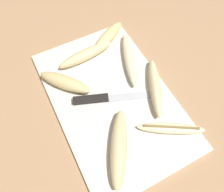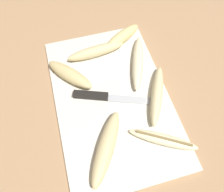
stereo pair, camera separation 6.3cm
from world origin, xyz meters
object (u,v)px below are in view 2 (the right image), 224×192
(banana_mellow_near, at_px, (106,148))
(knife, at_px, (100,96))
(banana_golden_short, at_px, (122,37))
(banana_ripe_center, at_px, (96,51))
(banana_spotted_left, at_px, (70,75))
(banana_pale_long, at_px, (163,139))
(banana_bright_far, at_px, (138,62))
(banana_soft_right, at_px, (157,95))

(banana_mellow_near, bearing_deg, knife, 172.11)
(knife, xyz_separation_m, banana_golden_short, (-0.19, 0.13, 0.01))
(banana_ripe_center, relative_size, banana_golden_short, 1.23)
(banana_ripe_center, height_order, banana_spotted_left, same)
(banana_pale_long, height_order, banana_mellow_near, banana_mellow_near)
(banana_golden_short, bearing_deg, banana_bright_far, 9.58)
(banana_pale_long, height_order, banana_spotted_left, banana_spotted_left)
(banana_bright_far, height_order, banana_mellow_near, banana_mellow_near)
(banana_pale_long, xyz_separation_m, banana_soft_right, (-0.13, 0.03, 0.01))
(knife, distance_m, banana_mellow_near, 0.16)
(banana_bright_far, relative_size, banana_spotted_left, 1.34)
(banana_pale_long, bearing_deg, banana_golden_short, -179.50)
(banana_soft_right, xyz_separation_m, banana_golden_short, (-0.24, -0.03, 0.00))
(banana_pale_long, bearing_deg, knife, -143.00)
(knife, height_order, banana_mellow_near, banana_mellow_near)
(banana_ripe_center, bearing_deg, banana_golden_short, 109.86)
(banana_bright_far, bearing_deg, banana_golden_short, -170.42)
(knife, relative_size, banana_golden_short, 1.56)
(banana_bright_far, height_order, banana_spotted_left, banana_spotted_left)
(banana_ripe_center, bearing_deg, knife, -9.55)
(banana_bright_far, distance_m, banana_mellow_near, 0.29)
(banana_pale_long, bearing_deg, banana_soft_right, 166.61)
(banana_mellow_near, height_order, banana_soft_right, banana_mellow_near)
(banana_ripe_center, bearing_deg, banana_pale_long, 17.16)
(banana_ripe_center, xyz_separation_m, banana_pale_long, (0.33, 0.10, -0.01))
(banana_pale_long, distance_m, banana_mellow_near, 0.15)
(banana_ripe_center, relative_size, banana_spotted_left, 1.23)
(banana_bright_far, relative_size, banana_mellow_near, 1.05)
(banana_pale_long, bearing_deg, banana_spotted_left, -142.86)
(banana_soft_right, bearing_deg, banana_mellow_near, -58.63)
(banana_bright_far, bearing_deg, knife, -60.25)
(banana_pale_long, bearing_deg, banana_bright_far, 176.44)
(knife, bearing_deg, banana_soft_right, 95.11)
(knife, bearing_deg, banana_mellow_near, 12.79)
(banana_ripe_center, bearing_deg, banana_soft_right, 32.99)
(banana_pale_long, bearing_deg, banana_mellow_near, -96.35)
(banana_soft_right, bearing_deg, banana_bright_far, -173.53)
(banana_bright_far, relative_size, banana_soft_right, 1.08)
(banana_ripe_center, distance_m, banana_spotted_left, 0.12)
(banana_ripe_center, xyz_separation_m, banana_mellow_near, (0.31, -0.05, 0.00))
(banana_ripe_center, height_order, banana_bright_far, banana_ripe_center)
(banana_golden_short, bearing_deg, banana_spotted_left, -62.31)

